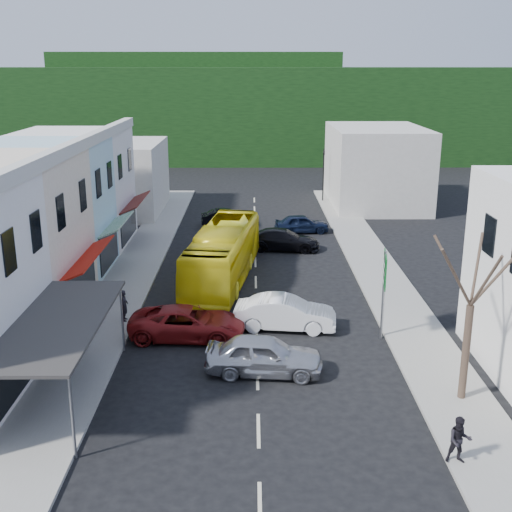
{
  "coord_description": "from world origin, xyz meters",
  "views": [
    {
      "loc": [
        -0.21,
        -27.71,
        12.24
      ],
      "look_at": [
        0.0,
        6.0,
        2.2
      ],
      "focal_mm": 45.0,
      "sensor_mm": 36.0,
      "label": 1
    }
  ],
  "objects": [
    {
      "name": "distant_block_left",
      "position": [
        -12.0,
        27.0,
        3.0
      ],
      "size": [
        8.0,
        10.0,
        6.0
      ],
      "primitive_type": "cube",
      "color": "#B7B2A8",
      "rests_on": "ground"
    },
    {
      "name": "car_silver",
      "position": [
        0.27,
        -3.66,
        0.7
      ],
      "size": [
        4.54,
        2.18,
        1.4
      ],
      "primitive_type": "imported",
      "rotation": [
        0.0,
        0.0,
        1.48
      ],
      "color": "#BBBBC1",
      "rests_on": "ground"
    },
    {
      "name": "car_black_near",
      "position": [
        1.91,
        14.88,
        0.7
      ],
      "size": [
        4.69,
        2.36,
        1.4
      ],
      "primitive_type": "imported",
      "rotation": [
        0.0,
        0.0,
        1.45
      ],
      "color": "black",
      "rests_on": "ground"
    },
    {
      "name": "car_red",
      "position": [
        -3.23,
        -0.03,
        0.7
      ],
      "size": [
        4.7,
        2.15,
        1.4
      ],
      "primitive_type": "imported",
      "rotation": [
        0.0,
        0.0,
        1.52
      ],
      "color": "maroon",
      "rests_on": "ground"
    },
    {
      "name": "car_black_far",
      "position": [
        -2.18,
        21.71,
        0.7
      ],
      "size": [
        4.57,
        2.26,
        1.4
      ],
      "primitive_type": "imported",
      "rotation": [
        0.0,
        0.0,
        1.68
      ],
      "color": "black",
      "rests_on": "ground"
    },
    {
      "name": "pedestrian_right",
      "position": [
        6.3,
        -10.11,
        1.0
      ],
      "size": [
        0.73,
        0.48,
        1.7
      ],
      "primitive_type": "imported",
      "rotation": [
        0.0,
        0.0,
        -0.06
      ],
      "color": "black",
      "rests_on": "sidewalk_right"
    },
    {
      "name": "hillside",
      "position": [
        -1.45,
        65.09,
        6.73
      ],
      "size": [
        80.0,
        26.0,
        14.0
      ],
      "color": "black",
      "rests_on": "ground"
    },
    {
      "name": "street_tree",
      "position": [
        7.73,
        -5.95,
        3.87
      ],
      "size": [
        4.17,
        4.17,
        7.73
      ],
      "primitive_type": null,
      "rotation": [
        0.0,
        0.0,
        -0.4
      ],
      "color": "#3B2B21",
      "rests_on": "ground"
    },
    {
      "name": "distant_block_right",
      "position": [
        11.0,
        30.0,
        3.5
      ],
      "size": [
        8.0,
        12.0,
        7.0
      ],
      "primitive_type": "cube",
      "color": "#B7B2A8",
      "rests_on": "ground"
    },
    {
      "name": "traffic_signal",
      "position": [
        6.38,
        31.06,
        2.47
      ],
      "size": [
        0.98,
        1.23,
        4.93
      ],
      "primitive_type": null,
      "rotation": [
        0.0,
        0.0,
        2.89
      ],
      "color": "black",
      "rests_on": "ground"
    },
    {
      "name": "pedestrian_left",
      "position": [
        -6.5,
        1.78,
        1.0
      ],
      "size": [
        0.45,
        0.63,
        1.7
      ],
      "primitive_type": "imported",
      "rotation": [
        0.0,
        0.0,
        1.66
      ],
      "color": "black",
      "rests_on": "sidewalk_left"
    },
    {
      "name": "sidewalk_left",
      "position": [
        -7.5,
        10.0,
        0.07
      ],
      "size": [
        3.0,
        52.0,
        0.15
      ],
      "primitive_type": "cube",
      "color": "gray",
      "rests_on": "ground"
    },
    {
      "name": "ground",
      "position": [
        0.0,
        0.0,
        0.0
      ],
      "size": [
        120.0,
        120.0,
        0.0
      ],
      "primitive_type": "plane",
      "color": "black",
      "rests_on": "ground"
    },
    {
      "name": "bus",
      "position": [
        -1.92,
        8.37,
        1.55
      ],
      "size": [
        4.08,
        11.83,
        3.1
      ],
      "primitive_type": "imported",
      "rotation": [
        0.0,
        0.0,
        -0.14
      ],
      "color": "yellow",
      "rests_on": "ground"
    },
    {
      "name": "car_navy_mid",
      "position": [
        3.58,
        19.63,
        0.7
      ],
      "size": [
        4.57,
        2.28,
        1.4
      ],
      "primitive_type": "imported",
      "rotation": [
        0.0,
        0.0,
        1.68
      ],
      "color": "black",
      "rests_on": "ground"
    },
    {
      "name": "car_white",
      "position": [
        1.38,
        1.04,
        0.7
      ],
      "size": [
        4.59,
        2.32,
        1.4
      ],
      "primitive_type": "imported",
      "rotation": [
        0.0,
        0.0,
        1.45
      ],
      "color": "white",
      "rests_on": "ground"
    },
    {
      "name": "sidewalk_right",
      "position": [
        7.5,
        10.0,
        0.07
      ],
      "size": [
        3.0,
        52.0,
        0.15
      ],
      "primitive_type": "cube",
      "color": "gray",
      "rests_on": "ground"
    },
    {
      "name": "direction_sign",
      "position": [
        5.8,
        -0.14,
        2.12
      ],
      "size": [
        0.78,
        1.97,
        4.23
      ],
      "primitive_type": null,
      "rotation": [
        0.0,
        0.0,
        -0.15
      ],
      "color": "#0B531C",
      "rests_on": "ground"
    },
    {
      "name": "shopfront_row",
      "position": [
        -12.49,
        5.0,
        4.0
      ],
      "size": [
        8.25,
        30.0,
        8.0
      ],
      "color": "silver",
      "rests_on": "ground"
    }
  ]
}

